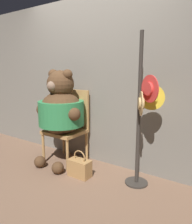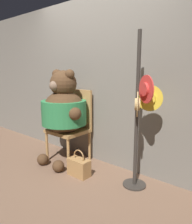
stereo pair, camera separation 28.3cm
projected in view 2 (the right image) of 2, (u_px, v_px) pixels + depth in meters
The scene contains 6 objects.
ground_plane at pixel (75, 171), 3.02m from camera, with size 14.00×14.00×0.00m, color brown.
wall_back at pixel (101, 82), 3.21m from camera, with size 8.00×0.10×2.41m.
chair at pixel (72, 123), 3.36m from camera, with size 0.54×0.50×1.08m.
teddy_bear at pixel (64, 109), 3.17m from camera, with size 0.79×0.70×1.39m.
hat_display_rack at pixel (141, 115), 2.41m from camera, with size 0.42×0.39×1.80m.
handbag_on_ground at pixel (79, 167), 2.88m from camera, with size 0.30×0.16×0.36m.
Camera 2 is at (2.04, -1.96, 1.38)m, focal length 35.00 mm.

